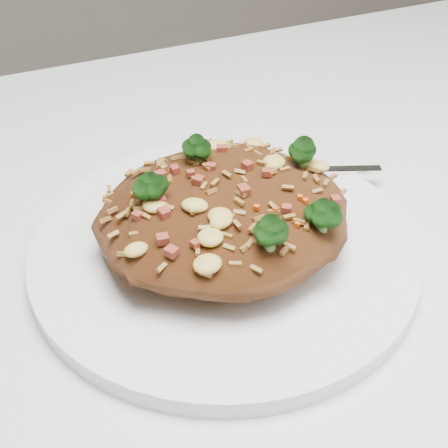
{
  "coord_description": "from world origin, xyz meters",
  "views": [
    {
      "loc": [
        -0.18,
        -0.27,
        1.04
      ],
      "look_at": [
        -0.04,
        0.04,
        0.78
      ],
      "focal_mm": 50.0,
      "sensor_mm": 36.0,
      "label": 1
    }
  ],
  "objects_px": {
    "fork": "(291,171)",
    "dining_table": "(294,357)",
    "plate": "(224,248)",
    "fried_rice": "(225,204)"
  },
  "relations": [
    {
      "from": "fork",
      "to": "dining_table",
      "type": "bearing_deg",
      "value": -91.48
    },
    {
      "from": "plate",
      "to": "fork",
      "type": "xyz_separation_m",
      "value": [
        0.08,
        0.06,
        0.01
      ]
    },
    {
      "from": "fork",
      "to": "fried_rice",
      "type": "bearing_deg",
      "value": -123.92
    },
    {
      "from": "fried_rice",
      "to": "plate",
      "type": "bearing_deg",
      "value": 133.64
    },
    {
      "from": "plate",
      "to": "fried_rice",
      "type": "xyz_separation_m",
      "value": [
        0.0,
        -0.0,
        0.04
      ]
    },
    {
      "from": "plate",
      "to": "fried_rice",
      "type": "bearing_deg",
      "value": -46.36
    },
    {
      "from": "dining_table",
      "to": "fried_rice",
      "type": "height_order",
      "value": "fried_rice"
    },
    {
      "from": "dining_table",
      "to": "fried_rice",
      "type": "bearing_deg",
      "value": 138.71
    },
    {
      "from": "fried_rice",
      "to": "fork",
      "type": "relative_size",
      "value": 1.1
    },
    {
      "from": "dining_table",
      "to": "fork",
      "type": "distance_m",
      "value": 0.15
    }
  ]
}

